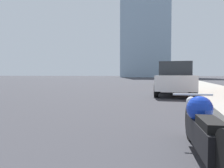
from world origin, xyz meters
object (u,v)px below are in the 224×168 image
at_px(motorcycle, 203,129).
at_px(parked_car_red, 172,76).
at_px(parked_car_blue, 172,76).
at_px(parked_car_white, 175,79).
at_px(parked_car_silver, 173,76).
at_px(parked_car_yellow, 170,77).

xyz_separation_m(motorcycle, parked_car_red, (-0.41, 44.57, 0.46)).
bearing_deg(parked_car_red, parked_car_blue, 94.10).
bearing_deg(parked_car_white, parked_car_silver, 89.27).
height_order(parked_car_yellow, parked_car_silver, parked_car_yellow).
xyz_separation_m(parked_car_yellow, parked_car_blue, (0.10, 35.03, -0.01)).
relative_size(parked_car_yellow, parked_car_red, 0.99).
height_order(parked_car_silver, parked_car_blue, parked_car_silver).
xyz_separation_m(parked_car_white, parked_car_blue, (-0.23, 47.59, -0.07)).
bearing_deg(parked_car_white, motorcycle, -89.05).
height_order(motorcycle, parked_car_silver, parked_car_silver).
bearing_deg(parked_car_yellow, parked_car_silver, 82.38).
xyz_separation_m(parked_car_white, parked_car_silver, (-0.00, 22.92, -0.05)).
bearing_deg(parked_car_silver, parked_car_blue, 95.39).
bearing_deg(parked_car_red, parked_car_white, -86.11).
bearing_deg(parked_car_silver, motorcycle, -84.67).
xyz_separation_m(parked_car_white, parked_car_yellow, (-0.33, 12.56, -0.06)).
relative_size(parked_car_white, parked_car_silver, 1.06).
relative_size(parked_car_red, parked_car_blue, 1.02).
xyz_separation_m(parked_car_red, parked_car_blue, (-0.09, 12.13, -0.04)).
xyz_separation_m(parked_car_yellow, parked_car_silver, (0.33, 10.35, 0.00)).
relative_size(parked_car_silver, parked_car_blue, 0.92).
relative_size(motorcycle, parked_car_silver, 0.59).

